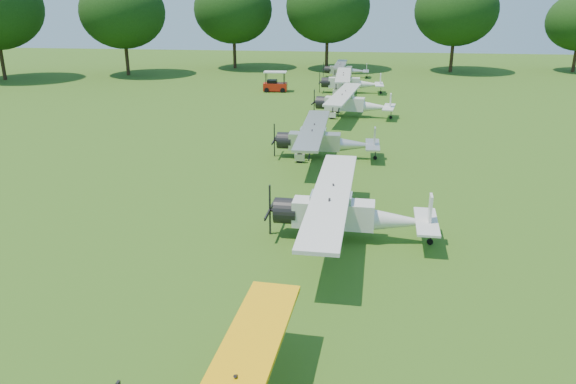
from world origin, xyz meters
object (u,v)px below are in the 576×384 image
(aircraft_4, at_px, (323,139))
(aircraft_6, at_px, (349,81))
(aircraft_3, at_px, (346,210))
(aircraft_7, at_px, (344,69))
(golf_cart, at_px, (275,85))
(aircraft_5, at_px, (351,102))

(aircraft_4, xyz_separation_m, aircraft_6, (1.29, 24.46, -0.02))
(aircraft_3, height_order, aircraft_6, aircraft_3)
(aircraft_3, bearing_deg, aircraft_4, 100.57)
(aircraft_4, bearing_deg, aircraft_7, 89.72)
(aircraft_4, xyz_separation_m, aircraft_7, (0.55, 35.62, -0.22))
(golf_cart, bearing_deg, aircraft_7, 55.09)
(aircraft_4, bearing_deg, aircraft_5, 83.32)
(aircraft_5, height_order, aircraft_6, aircraft_5)
(aircraft_3, xyz_separation_m, aircraft_7, (-1.20, 48.03, -0.30))
(aircraft_6, xyz_separation_m, aircraft_7, (-0.74, 11.16, -0.20))
(aircraft_6, height_order, golf_cart, aircraft_6)
(aircraft_3, relative_size, aircraft_7, 1.29)
(aircraft_3, xyz_separation_m, aircraft_4, (-1.76, 12.41, -0.08))
(aircraft_4, distance_m, aircraft_6, 24.49)
(aircraft_6, bearing_deg, aircraft_7, 93.62)
(aircraft_3, bearing_deg, aircraft_7, 93.95)
(aircraft_3, relative_size, golf_cart, 4.59)
(aircraft_3, distance_m, aircraft_6, 36.88)
(aircraft_7, xyz_separation_m, golf_cart, (-7.11, -11.16, -0.34))
(golf_cart, bearing_deg, aircraft_6, -2.37)
(aircraft_5, xyz_separation_m, aircraft_6, (-0.33, 11.73, -0.04))
(aircraft_4, relative_size, golf_cart, 4.29)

